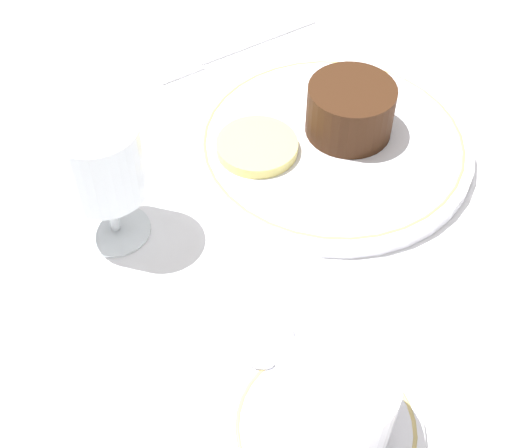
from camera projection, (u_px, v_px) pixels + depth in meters
ground_plane at (298, 152)px, 0.66m from camera, size 3.00×3.00×0.00m
dinner_plate at (333, 144)px, 0.66m from camera, size 0.26×0.26×0.01m
saucer at (325, 428)px, 0.48m from camera, size 0.13×0.13×0.01m
coffee_cup at (334, 402)px, 0.45m from camera, size 0.10×0.08×0.07m
spoon at (301, 368)px, 0.50m from camera, size 0.07×0.09×0.00m
wine_glass at (101, 165)px, 0.54m from camera, size 0.07×0.07×0.12m
fork at (221, 54)px, 0.76m from camera, size 0.04×0.20×0.01m
dessert_cake at (350, 110)px, 0.64m from camera, size 0.08×0.08×0.05m
pineapple_slice at (257, 146)px, 0.64m from camera, size 0.07×0.07×0.01m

